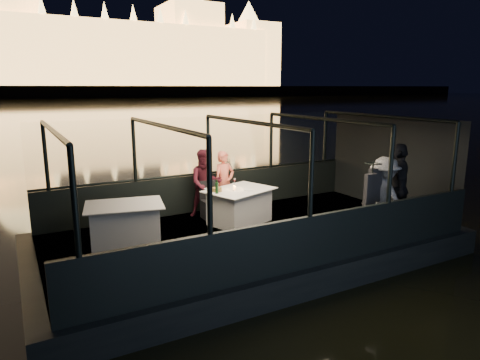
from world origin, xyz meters
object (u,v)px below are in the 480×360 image
person_woman_coral (224,182)px  wine_bottle (217,187)px  passenger_dark (397,192)px  coat_stand (371,196)px  dining_table_central (240,206)px  chair_port_right (224,196)px  passenger_stripe (384,196)px  dining_table_aft (125,223)px  person_man_maroon (206,185)px  chair_port_left (211,199)px

person_woman_coral → wine_bottle: 1.18m
passenger_dark → wine_bottle: (-3.19, 1.98, 0.06)m
coat_stand → passenger_dark: bearing=9.5°
dining_table_central → coat_stand: 2.84m
chair_port_right → coat_stand: bearing=-57.2°
passenger_stripe → wine_bottle: size_ratio=5.41×
dining_table_aft → chair_port_right: 2.64m
chair_port_right → person_woman_coral: 0.34m
dining_table_aft → chair_port_right: chair_port_right is taller
dining_table_central → person_man_maroon: 1.00m
passenger_stripe → coat_stand: bearing=92.5°
wine_bottle → dining_table_aft: bearing=178.1°
passenger_dark → wine_bottle: 3.75m
dining_table_aft → person_woman_coral: bearing=19.1°
dining_table_aft → passenger_stripe: bearing=-24.5°
dining_table_aft → person_man_maroon: person_man_maroon is taller
person_man_maroon → wine_bottle: 0.93m
passenger_stripe → dining_table_aft: bearing=59.3°
dining_table_central → person_man_maroon: (-0.45, 0.81, 0.36)m
chair_port_right → passenger_dark: bearing=-44.5°
dining_table_central → wine_bottle: (-0.60, -0.10, 0.53)m
coat_stand → passenger_stripe: bearing=8.7°
chair_port_right → person_woman_coral: person_woman_coral is taller
coat_stand → dining_table_central: bearing=127.3°
dining_table_central → coat_stand: bearing=-52.7°
person_man_maroon → dining_table_aft: bearing=-142.3°
person_man_maroon → wine_bottle: bearing=-83.4°
person_man_maroon → chair_port_right: bearing=5.8°
person_man_maroon → wine_bottle: person_man_maroon is taller
chair_port_right → person_man_maroon: person_man_maroon is taller
passenger_dark → passenger_stripe: bearing=-38.8°
chair_port_left → wine_bottle: size_ratio=2.81×
chair_port_right → coat_stand: 3.45m
coat_stand → person_woman_coral: (-1.64, 3.09, -0.15)m
chair_port_right → person_woman_coral: (0.08, 0.14, 0.30)m
person_woman_coral → chair_port_left: bearing=-160.3°
person_man_maroon → wine_bottle: size_ratio=5.24×
coat_stand → wine_bottle: 3.13m
dining_table_central → person_woman_coral: 0.95m
coat_stand → person_man_maroon: 3.72m
wine_bottle → chair_port_left: bearing=75.8°
person_woman_coral → wine_bottle: size_ratio=4.96×
dining_table_central → wine_bottle: bearing=-170.8°
dining_table_central → wine_bottle: 0.81m
chair_port_right → passenger_dark: (2.61, -2.81, 0.40)m
chair_port_left → passenger_stripe: passenger_stripe is taller
person_man_maroon → chair_port_left: bearing=-64.6°
dining_table_aft → person_man_maroon: (2.09, 0.84, 0.36)m
passenger_dark → chair_port_left: bearing=-90.9°
wine_bottle → coat_stand: bearing=-42.8°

